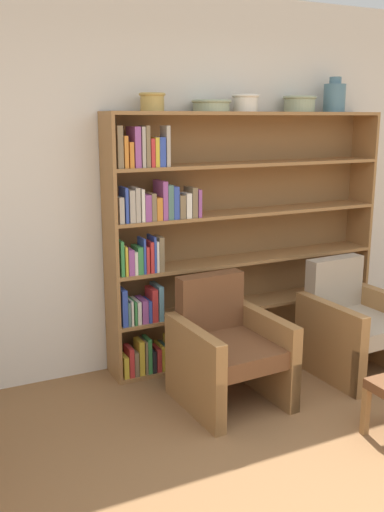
% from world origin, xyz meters
% --- Properties ---
extents(wall_back, '(12.00, 0.06, 2.75)m').
position_xyz_m(wall_back, '(0.00, 2.51, 1.38)').
color(wall_back, silver).
rests_on(wall_back, ground).
extents(bookshelf, '(2.27, 0.30, 1.91)m').
position_xyz_m(bookshelf, '(0.10, 2.34, 0.96)').
color(bookshelf, olive).
rests_on(bookshelf, ground).
extents(bowl_copper, '(0.18, 0.18, 0.12)m').
position_xyz_m(bowl_copper, '(-0.47, 2.32, 1.98)').
color(bowl_copper, tan).
rests_on(bowl_copper, bookshelf).
extents(bowl_brass, '(0.29, 0.29, 0.08)m').
position_xyz_m(bowl_brass, '(-0.01, 2.32, 1.96)').
color(bowl_brass, gray).
rests_on(bowl_brass, bookshelf).
extents(bowl_olive, '(0.20, 0.20, 0.12)m').
position_xyz_m(bowl_olive, '(0.27, 2.32, 1.98)').
color(bowl_olive, silver).
rests_on(bowl_olive, bookshelf).
extents(bowl_sage, '(0.26, 0.26, 0.12)m').
position_xyz_m(bowl_sage, '(0.76, 2.32, 1.98)').
color(bowl_sage, gray).
rests_on(bowl_sage, bookshelf).
extents(vase_tall, '(0.17, 0.17, 0.27)m').
position_xyz_m(vase_tall, '(1.10, 2.32, 2.03)').
color(vase_tall, slate).
rests_on(vase_tall, bookshelf).
extents(armchair_leather, '(0.67, 0.71, 0.83)m').
position_xyz_m(armchair_leather, '(-0.22, 1.67, 0.37)').
color(armchair_leather, olive).
rests_on(armchair_leather, ground).
extents(armchair_cushioned, '(0.68, 0.71, 0.83)m').
position_xyz_m(armchair_cushioned, '(0.86, 1.67, 0.37)').
color(armchair_cushioned, olive).
rests_on(armchair_cushioned, ground).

